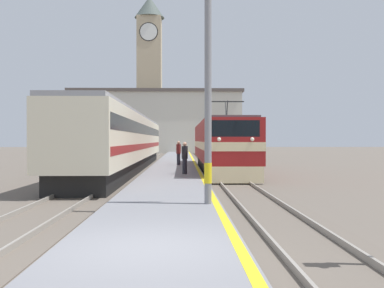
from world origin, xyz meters
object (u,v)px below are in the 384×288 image
Objects in this scene: passenger_train at (127,141)px; catenary_mast at (211,73)px; locomotive_train at (220,146)px; person_on_platform at (179,152)px; second_waiting_passenger at (185,157)px; clock_tower at (150,69)px.

passenger_train is 4.43× the size of catenary_mast.
person_on_platform is (-2.85, 2.95, -0.52)m from locomotive_train.
second_waiting_passenger is at bearing 93.62° from catenary_mast.
second_waiting_passenger is (0.42, -8.84, -0.02)m from person_on_platform.
passenger_train is at bearing -170.34° from person_on_platform.
catenary_mast reaches higher than passenger_train.
locomotive_train is 10.21× the size of person_on_platform.
second_waiting_passenger is at bearing -112.43° from locomotive_train.
locomotive_train is 10.38× the size of second_waiting_passenger.
catenary_mast is at bearing -95.62° from locomotive_train.
locomotive_train is at bearing 67.57° from second_waiting_passenger.
clock_tower is (-8.56, 51.36, 13.23)m from locomotive_train.
catenary_mast reaches higher than second_waiting_passenger.
second_waiting_passenger is (-0.73, 11.46, -2.89)m from catenary_mast.
passenger_train is 50.75m from clock_tower.
clock_tower is at bearing 92.26° from passenger_train.
clock_tower reaches higher than person_on_platform.
second_waiting_passenger is 0.06× the size of clock_tower.
second_waiting_passenger is at bearing -87.30° from person_on_platform.
second_waiting_passenger is at bearing -83.89° from clock_tower.
clock_tower reaches higher than second_waiting_passenger.
person_on_platform is at bearing 9.66° from passenger_train.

